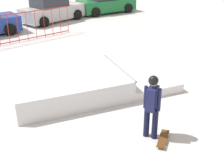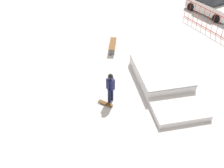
# 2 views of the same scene
# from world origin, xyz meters

# --- Properties ---
(ground_plane) EXTENTS (60.00, 60.00, 0.00)m
(ground_plane) POSITION_xyz_m (0.00, 0.00, 0.00)
(ground_plane) COLOR silver
(skate_ramp) EXTENTS (5.97, 4.38, 0.74)m
(skate_ramp) POSITION_xyz_m (0.66, -0.22, 0.32)
(skate_ramp) COLOR silver
(skate_ramp) RESTS_ON ground
(skater) EXTENTS (0.43, 0.42, 1.73)m
(skater) POSITION_xyz_m (0.31, -3.41, 1.01)
(skater) COLOR black
(skater) RESTS_ON ground
(skateboard) EXTENTS (0.80, 0.54, 0.09)m
(skateboard) POSITION_xyz_m (0.39, -3.77, 0.08)
(skateboard) COLOR #593314
(skateboard) RESTS_ON ground
(parked_car_silver) EXTENTS (4.22, 2.16, 1.60)m
(parked_car_silver) POSITION_xyz_m (5.78, 9.20, 0.72)
(parked_car_silver) COLOR #B7B7BC
(parked_car_silver) RESTS_ON ground
(parked_car_green) EXTENTS (4.37, 2.58, 1.60)m
(parked_car_green) POSITION_xyz_m (10.08, 8.75, 0.72)
(parked_car_green) COLOR #196B33
(parked_car_green) RESTS_ON ground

